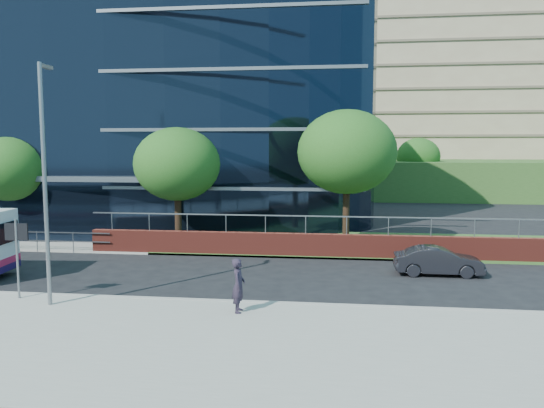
# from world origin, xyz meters

# --- Properties ---
(grass_verge) EXTENTS (36.00, 8.00, 0.12)m
(grass_verge) POSITION_xyz_m (24.00, 11.00, 0.06)
(grass_verge) COLOR #2D511E
(grass_verge) RESTS_ON ground
(glass_office) EXTENTS (44.00, 23.10, 16.00)m
(glass_office) POSITION_xyz_m (-4.00, 20.85, 8.00)
(glass_office) COLOR black
(glass_office) RESTS_ON ground
(retaining_wall) EXTENTS (34.00, 0.40, 2.11)m
(retaining_wall) POSITION_xyz_m (20.00, 7.30, 0.61)
(retaining_wall) COLOR maroon
(retaining_wall) RESTS_ON ground
(apartment_block) EXTENTS (60.00, 42.00, 30.00)m
(apartment_block) POSITION_xyz_m (32.00, 57.21, 11.11)
(apartment_block) COLOR #2D511E
(apartment_block) RESTS_ON ground
(street_sign) EXTENTS (0.85, 0.09, 2.80)m
(street_sign) POSITION_xyz_m (4.50, -1.59, 2.15)
(street_sign) COLOR slate
(street_sign) RESTS_ON pavement_near
(tree_far_b) EXTENTS (4.29, 4.29, 6.05)m
(tree_far_b) POSITION_xyz_m (-3.00, 9.50, 4.21)
(tree_far_b) COLOR black
(tree_far_b) RESTS_ON ground
(tree_far_c) EXTENTS (4.62, 4.62, 6.51)m
(tree_far_c) POSITION_xyz_m (7.00, 9.00, 4.54)
(tree_far_c) COLOR black
(tree_far_c) RESTS_ON ground
(tree_far_d) EXTENTS (5.28, 5.28, 7.44)m
(tree_far_d) POSITION_xyz_m (16.00, 10.00, 5.19)
(tree_far_d) COLOR black
(tree_far_d) RESTS_ON ground
(tree_dist_e) EXTENTS (4.62, 4.62, 6.51)m
(tree_dist_e) POSITION_xyz_m (24.00, 40.00, 4.54)
(tree_dist_e) COLOR black
(tree_dist_e) RESTS_ON ground
(streetlight_east) EXTENTS (0.15, 0.77, 8.00)m
(streetlight_east) POSITION_xyz_m (6.00, -2.17, 4.44)
(streetlight_east) COLOR slate
(streetlight_east) RESTS_ON pavement_near
(parked_car) EXTENTS (3.68, 1.29, 1.21)m
(parked_car) POSITION_xyz_m (19.85, 4.41, 0.61)
(parked_car) COLOR black
(parked_car) RESTS_ON ground
(pedestrian) EXTENTS (0.45, 0.66, 1.75)m
(pedestrian) POSITION_xyz_m (12.46, -2.20, 1.02)
(pedestrian) COLOR black
(pedestrian) RESTS_ON pavement_near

